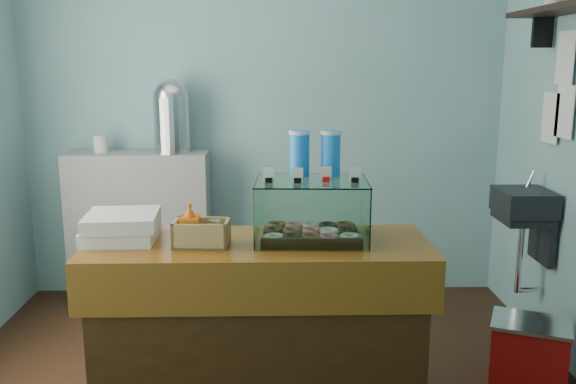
{
  "coord_description": "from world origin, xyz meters",
  "views": [
    {
      "loc": [
        0.07,
        -2.99,
        1.72
      ],
      "look_at": [
        0.14,
        -0.15,
        1.12
      ],
      "focal_mm": 38.0,
      "sensor_mm": 36.0,
      "label": 1
    }
  ],
  "objects_px": {
    "display_case": "(312,205)",
    "coffee_urn": "(172,114)",
    "counter": "(259,330)",
    "red_cooler": "(529,352)"
  },
  "relations": [
    {
      "from": "display_case",
      "to": "coffee_urn",
      "type": "relative_size",
      "value": 1.04
    },
    {
      "from": "display_case",
      "to": "coffee_urn",
      "type": "distance_m",
      "value": 1.77
    },
    {
      "from": "coffee_urn",
      "to": "counter",
      "type": "bearing_deg",
      "value": -67.73
    },
    {
      "from": "counter",
      "to": "display_case",
      "type": "relative_size",
      "value": 2.96
    },
    {
      "from": "display_case",
      "to": "coffee_urn",
      "type": "xyz_separation_m",
      "value": [
        -0.89,
        1.49,
        0.31
      ]
    },
    {
      "from": "coffee_urn",
      "to": "red_cooler",
      "type": "distance_m",
      "value": 2.73
    },
    {
      "from": "counter",
      "to": "coffee_urn",
      "type": "xyz_separation_m",
      "value": [
        -0.64,
        1.56,
        0.91
      ]
    },
    {
      "from": "coffee_urn",
      "to": "display_case",
      "type": "bearing_deg",
      "value": -59.04
    },
    {
      "from": "counter",
      "to": "red_cooler",
      "type": "height_order",
      "value": "counter"
    },
    {
      "from": "red_cooler",
      "to": "counter",
      "type": "bearing_deg",
      "value": -144.91
    }
  ]
}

